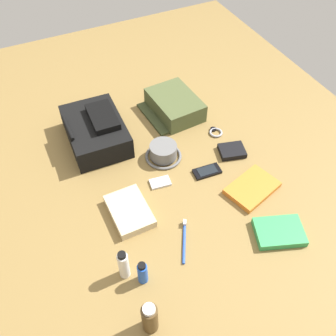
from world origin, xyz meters
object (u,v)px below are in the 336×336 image
bucket_hat (163,152)px  cell_phone (207,171)px  travel_guidebook (252,188)px  deodorant_spray (143,273)px  paperback_novel (279,232)px  media_player (160,182)px  toiletry_pouch (174,106)px  backpack (96,130)px  wallet (232,151)px  toothpaste_tube (124,265)px  wristwatch (216,132)px  folded_towel (130,211)px  toothbrush (184,238)px  cologne_bottle (150,318)px

bucket_hat → cell_phone: bearing=-141.3°
travel_guidebook → cell_phone: travel_guidebook is taller
deodorant_spray → paperback_novel: (-0.05, -0.52, -0.04)m
bucket_hat → travel_guidebook: size_ratio=0.68×
deodorant_spray → bucket_hat: bearing=-31.9°
deodorant_spray → media_player: 0.43m
paperback_novel → toiletry_pouch: bearing=3.2°
backpack → wallet: backpack is taller
backpack → bucket_hat: backpack is taller
deodorant_spray → cell_phone: bearing=-53.0°
toothpaste_tube → wallet: (0.33, -0.63, -0.05)m
paperback_novel → wristwatch: (0.57, -0.07, -0.01)m
wristwatch → folded_towel: bearing=115.4°
folded_towel → toothpaste_tube: bearing=154.6°
wallet → cell_phone: bearing=123.7°
backpack → paperback_novel: backpack is taller
backpack → paperback_novel: 0.88m
toiletry_pouch → bucket_hat: 0.30m
travel_guidebook → toothbrush: bearing=103.8°
bucket_hat → paperback_novel: bucket_hat is taller
deodorant_spray → folded_towel: (0.27, -0.06, -0.03)m
travel_guidebook → media_player: travel_guidebook is taller
toiletry_pouch → media_player: toiletry_pouch is taller
bucket_hat → wallet: bucket_hat is taller
bucket_hat → wristwatch: 0.29m
toiletry_pouch → bucket_hat: size_ratio=1.77×
toothpaste_tube → media_player: bearing=-41.5°
toiletry_pouch → cologne_bottle: (-0.88, 0.51, 0.02)m
backpack → folded_towel: size_ratio=1.78×
toothpaste_tube → cell_phone: 0.56m
media_player → toothbrush: bearing=173.4°
deodorant_spray → paperback_novel: 0.52m
deodorant_spray → paperback_novel: bearing=-95.7°
cell_phone → wristwatch: bearing=-38.6°
wristwatch → media_player: bearing=114.4°
bucket_hat → toothbrush: (-0.41, 0.11, -0.02)m
bucket_hat → cell_phone: bucket_hat is taller
backpack → travel_guidebook: size_ratio=1.51×
paperback_novel → media_player: paperback_novel is taller
cell_phone → bucket_hat: bearing=38.7°
bucket_hat → wristwatch: bucket_hat is taller
folded_towel → travel_guidebook: bearing=-102.0°
toiletry_pouch → toothpaste_tube: toothpaste_tube is taller
bucket_hat → toothbrush: bucket_hat is taller
toothpaste_tube → cell_phone: bearing=-59.7°
cell_phone → toiletry_pouch: bearing=-6.3°
toiletry_pouch → wristwatch: (-0.22, -0.11, -0.04)m
wallet → media_player: bearing=108.3°
paperback_novel → wristwatch: size_ratio=2.92×
media_player → wallet: size_ratio=0.82×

